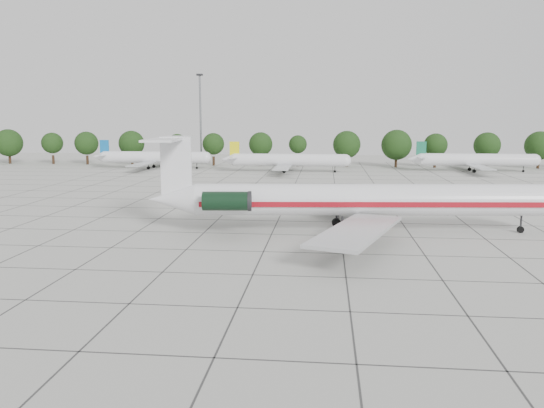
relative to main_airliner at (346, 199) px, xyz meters
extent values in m
plane|color=#B6B5AE|center=(-8.53, -1.90, -3.96)|extent=(260.00, 260.00, 0.00)
cube|color=#383838|center=(-8.53, 13.10, -3.95)|extent=(170.00, 170.00, 0.02)
cylinder|color=silver|center=(2.64, 0.24, -0.04)|extent=(40.49, 7.34, 3.70)
sphere|color=silver|center=(22.72, 2.07, -0.04)|extent=(3.70, 3.70, 3.70)
cone|color=silver|center=(-20.22, -1.85, -0.04)|extent=(5.91, 4.19, 3.70)
cube|color=maroon|center=(2.47, 2.10, -0.32)|extent=(39.04, 3.63, 0.62)
cube|color=maroon|center=(2.81, -1.62, -0.32)|extent=(39.04, 3.63, 0.62)
cube|color=#B7BABC|center=(-1.06, 10.02, -1.55)|extent=(12.91, 17.11, 0.34)
cube|color=#B7BABC|center=(0.77, -10.05, -1.55)|extent=(10.53, 17.55, 0.34)
cube|color=black|center=(-13.76, 1.28, 0.30)|extent=(2.59, 1.67, 0.28)
cylinder|color=black|center=(-13.83, 2.06, 0.30)|extent=(5.55, 2.61, 2.13)
cube|color=black|center=(-13.30, -3.74, 0.30)|extent=(2.59, 1.67, 0.28)
cylinder|color=black|center=(-13.23, -4.52, 0.30)|extent=(5.55, 2.61, 2.13)
cube|color=silver|center=(-19.66, -1.79, 3.88)|extent=(3.60, 0.64, 6.72)
cube|color=silver|center=(-20.44, -1.87, 7.02)|extent=(4.57, 13.69, 0.25)
cylinder|color=black|center=(20.49, 1.87, -2.89)|extent=(0.24, 0.24, 2.13)
cylinder|color=black|center=(20.49, 1.87, -3.56)|extent=(0.81, 0.38, 0.78)
cylinder|color=black|center=(-0.97, 2.84, -2.50)|extent=(0.29, 0.29, 2.02)
cylinder|color=black|center=(-0.97, 2.84, -3.40)|extent=(1.18, 0.77, 1.12)
cylinder|color=black|center=(-0.44, -2.96, -2.50)|extent=(0.29, 0.29, 2.02)
cylinder|color=black|center=(-0.44, -2.96, -3.40)|extent=(1.18, 0.77, 1.12)
imported|color=#EAA20D|center=(4.31, 1.76, -2.98)|extent=(0.84, 0.83, 1.96)
cylinder|color=silver|center=(-46.88, 72.79, -0.96)|extent=(27.20, 3.00, 3.00)
cube|color=#B7BABC|center=(-47.88, 72.79, -2.16)|extent=(3.50, 27.20, 0.25)
cube|color=#0C60A8|center=(-60.32, 72.79, 1.64)|extent=(2.40, 0.25, 3.60)
cylinder|color=black|center=(-47.88, 74.99, -3.56)|extent=(0.80, 0.45, 0.80)
cylinder|color=black|center=(-47.88, 70.59, -3.56)|extent=(0.80, 0.45, 0.80)
cylinder|color=silver|center=(-11.36, 67.57, -0.96)|extent=(27.20, 3.00, 3.00)
cube|color=#B7BABC|center=(-12.36, 67.57, -2.16)|extent=(3.50, 27.20, 0.25)
cube|color=yellow|center=(-24.80, 67.57, 1.64)|extent=(2.40, 0.25, 3.60)
cylinder|color=black|center=(-12.36, 69.77, -3.56)|extent=(0.80, 0.45, 0.80)
cylinder|color=black|center=(-12.36, 65.37, -3.56)|extent=(0.80, 0.45, 0.80)
cylinder|color=silver|center=(34.53, 73.01, -0.96)|extent=(27.20, 3.00, 3.00)
cube|color=#B7BABC|center=(33.53, 73.01, -2.16)|extent=(3.50, 27.20, 0.25)
cube|color=#166649|center=(21.09, 73.01, 1.64)|extent=(2.40, 0.25, 3.60)
cylinder|color=black|center=(33.53, 75.21, -3.56)|extent=(0.80, 0.45, 0.80)
cylinder|color=black|center=(33.53, 70.81, -3.56)|extent=(0.80, 0.45, 0.80)
cylinder|color=#332114|center=(-93.36, 83.10, -2.71)|extent=(0.70, 0.70, 2.50)
sphere|color=black|center=(-93.36, 83.10, 2.04)|extent=(7.79, 7.79, 7.79)
cylinder|color=#332114|center=(-80.17, 83.10, -2.71)|extent=(0.70, 0.70, 2.50)
sphere|color=black|center=(-80.17, 83.10, 2.04)|extent=(5.94, 5.94, 5.94)
cylinder|color=#332114|center=(-69.98, 83.10, -2.71)|extent=(0.70, 0.70, 2.50)
sphere|color=black|center=(-69.98, 83.10, 2.04)|extent=(6.57, 6.57, 6.57)
cylinder|color=#332114|center=(-56.79, 83.10, -2.71)|extent=(0.70, 0.70, 2.50)
sphere|color=black|center=(-56.79, 83.10, 2.04)|extent=(7.15, 7.15, 7.15)
cylinder|color=#332114|center=(-43.60, 83.10, -2.71)|extent=(0.70, 0.70, 2.50)
sphere|color=black|center=(-43.60, 83.10, 2.04)|extent=(5.43, 5.43, 5.43)
cylinder|color=#332114|center=(-33.41, 83.10, -2.71)|extent=(0.70, 0.70, 2.50)
sphere|color=black|center=(-33.41, 83.10, 2.04)|extent=(5.99, 5.99, 5.99)
cylinder|color=#332114|center=(-20.22, 83.10, -2.71)|extent=(0.70, 0.70, 2.50)
sphere|color=black|center=(-20.22, 83.10, 2.04)|extent=(6.50, 6.50, 6.50)
cylinder|color=#332114|center=(-10.03, 83.10, -2.71)|extent=(0.70, 0.70, 2.50)
sphere|color=black|center=(-10.03, 83.10, 2.04)|extent=(4.93, 4.93, 4.93)
cylinder|color=#332114|center=(3.16, 83.10, -2.71)|extent=(0.70, 0.70, 2.50)
sphere|color=black|center=(3.16, 83.10, 2.04)|extent=(7.40, 7.40, 7.40)
cylinder|color=#332114|center=(16.35, 83.10, -2.71)|extent=(0.70, 0.70, 2.50)
sphere|color=black|center=(16.35, 83.10, 2.04)|extent=(8.08, 8.08, 8.08)
cylinder|color=#332114|center=(26.54, 83.10, -2.71)|extent=(0.70, 0.70, 2.50)
sphere|color=black|center=(26.54, 83.10, 2.04)|extent=(6.17, 6.17, 6.17)
cylinder|color=#332114|center=(39.73, 83.10, -2.71)|extent=(0.70, 0.70, 2.50)
sphere|color=black|center=(39.73, 83.10, 2.04)|extent=(6.82, 6.82, 6.82)
cylinder|color=#332114|center=(52.92, 83.10, -2.71)|extent=(0.70, 0.70, 2.50)
sphere|color=black|center=(52.92, 83.10, 2.04)|extent=(7.44, 7.44, 7.44)
cylinder|color=slate|center=(-38.53, 90.10, 8.54)|extent=(0.56, 0.56, 25.00)
cube|color=black|center=(-38.53, 90.10, 21.24)|extent=(1.60, 1.60, 0.50)
camera|label=1|loc=(-2.41, -61.59, 9.57)|focal=35.00mm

